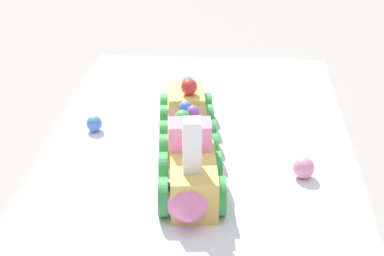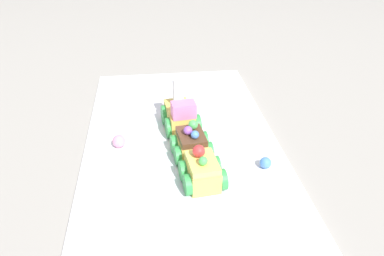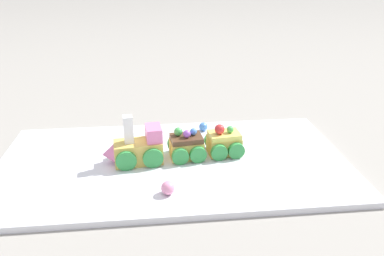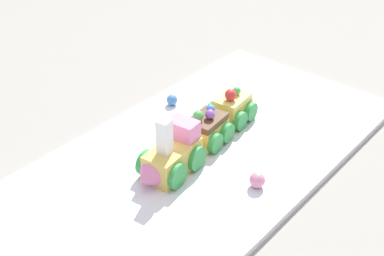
{
  "view_description": "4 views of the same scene",
  "coord_description": "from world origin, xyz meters",
  "px_view_note": "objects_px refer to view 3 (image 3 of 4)",
  "views": [
    {
      "loc": [
        0.62,
        0.04,
        0.38
      ],
      "look_at": [
        -0.02,
        -0.01,
        0.05
      ],
      "focal_mm": 60.0,
      "sensor_mm": 36.0,
      "label": 1
    },
    {
      "loc": [
        -0.57,
        0.05,
        0.4
      ],
      "look_at": [
        -0.02,
        -0.01,
        0.06
      ],
      "focal_mm": 35.0,
      "sensor_mm": 36.0,
      "label": 2
    },
    {
      "loc": [
        0.03,
        0.66,
        0.38
      ],
      "look_at": [
        -0.04,
        0.01,
        0.08
      ],
      "focal_mm": 35.0,
      "sensor_mm": 36.0,
      "label": 3
    },
    {
      "loc": [
        0.54,
        0.43,
        0.51
      ],
      "look_at": [
        0.03,
        0.01,
        0.08
      ],
      "focal_mm": 50.0,
      "sensor_mm": 36.0,
      "label": 4
    }
  ],
  "objects_px": {
    "cake_car_lemon": "(224,143)",
    "gumball_pink": "(168,188)",
    "gumball_blue": "(203,127)",
    "cake_car_chocolate": "(186,146)",
    "cake_train_locomotive": "(136,149)"
  },
  "relations": [
    {
      "from": "gumball_pink",
      "to": "gumball_blue",
      "type": "relative_size",
      "value": 1.19
    },
    {
      "from": "cake_train_locomotive",
      "to": "gumball_blue",
      "type": "relative_size",
      "value": 6.01
    },
    {
      "from": "cake_car_chocolate",
      "to": "cake_car_lemon",
      "type": "relative_size",
      "value": 1.0
    },
    {
      "from": "cake_train_locomotive",
      "to": "gumball_pink",
      "type": "distance_m",
      "value": 0.13
    },
    {
      "from": "cake_car_lemon",
      "to": "cake_train_locomotive",
      "type": "bearing_deg",
      "value": -0.06
    },
    {
      "from": "cake_car_lemon",
      "to": "gumball_blue",
      "type": "relative_size",
      "value": 3.77
    },
    {
      "from": "cake_car_lemon",
      "to": "gumball_pink",
      "type": "height_order",
      "value": "cake_car_lemon"
    },
    {
      "from": "cake_car_lemon",
      "to": "gumball_blue",
      "type": "bearing_deg",
      "value": -82.34
    },
    {
      "from": "cake_car_lemon",
      "to": "gumball_blue",
      "type": "height_order",
      "value": "cake_car_lemon"
    },
    {
      "from": "cake_train_locomotive",
      "to": "cake_car_chocolate",
      "type": "relative_size",
      "value": 1.59
    },
    {
      "from": "cake_train_locomotive",
      "to": "gumball_pink",
      "type": "bearing_deg",
      "value": 109.72
    },
    {
      "from": "cake_car_lemon",
      "to": "gumball_pink",
      "type": "distance_m",
      "value": 0.18
    },
    {
      "from": "cake_car_chocolate",
      "to": "gumball_blue",
      "type": "relative_size",
      "value": 3.77
    },
    {
      "from": "gumball_pink",
      "to": "gumball_blue",
      "type": "xyz_separation_m",
      "value": [
        -0.09,
        -0.25,
        -0.0
      ]
    },
    {
      "from": "cake_car_chocolate",
      "to": "gumball_blue",
      "type": "bearing_deg",
      "value": -118.75
    }
  ]
}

